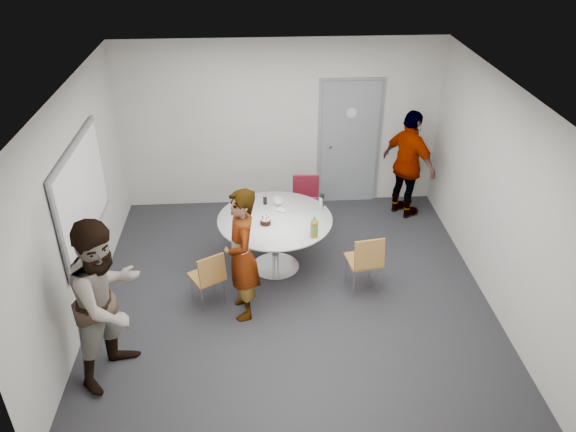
{
  "coord_description": "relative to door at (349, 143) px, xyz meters",
  "views": [
    {
      "loc": [
        -0.4,
        -5.78,
        4.58
      ],
      "look_at": [
        -0.02,
        0.25,
        1.02
      ],
      "focal_mm": 35.0,
      "sensor_mm": 36.0,
      "label": 1
    }
  ],
  "objects": [
    {
      "name": "door",
      "position": [
        0.0,
        0.0,
        0.0
      ],
      "size": [
        1.02,
        0.17,
        2.12
      ],
      "color": "slate",
      "rests_on": "wall_back"
    },
    {
      "name": "table",
      "position": [
        -1.25,
        -1.9,
        -0.35
      ],
      "size": [
        1.52,
        1.52,
        1.08
      ],
      "color": "silver",
      "rests_on": "floor"
    },
    {
      "name": "wall_left",
      "position": [
        -3.6,
        -2.48,
        0.32
      ],
      "size": [
        0.0,
        5.0,
        5.0
      ],
      "primitive_type": "plane",
      "rotation": [
        1.57,
        0.0,
        1.57
      ],
      "color": "#B1AEA8",
      "rests_on": "floor"
    },
    {
      "name": "wall_front",
      "position": [
        -1.1,
        -4.98,
        0.32
      ],
      "size": [
        5.0,
        0.0,
        5.0
      ],
      "primitive_type": "plane",
      "rotation": [
        -1.57,
        0.0,
        0.0
      ],
      "color": "#B1AEA8",
      "rests_on": "floor"
    },
    {
      "name": "person_main",
      "position": [
        -1.71,
        -2.81,
        -0.18
      ],
      "size": [
        0.49,
        0.67,
        1.7
      ],
      "primitive_type": "imported",
      "rotation": [
        0.0,
        0.0,
        -1.42
      ],
      "color": "#A5C6EA",
      "rests_on": "floor"
    },
    {
      "name": "ceiling",
      "position": [
        -1.1,
        -2.48,
        1.67
      ],
      "size": [
        5.0,
        5.0,
        0.0
      ],
      "primitive_type": "plane",
      "rotation": [
        3.14,
        0.0,
        0.0
      ],
      "color": "silver",
      "rests_on": "wall_back"
    },
    {
      "name": "person_right",
      "position": [
        0.85,
        -0.53,
        -0.16
      ],
      "size": [
        0.92,
        1.08,
        1.74
      ],
      "primitive_type": "imported",
      "rotation": [
        0.0,
        0.0,
        2.17
      ],
      "color": "black",
      "rests_on": "floor"
    },
    {
      "name": "chair_near_left",
      "position": [
        -2.12,
        -2.66,
        -0.56
      ],
      "size": [
        0.51,
        0.53,
        0.78
      ],
      "rotation": [
        0.0,
        0.0,
        0.52
      ],
      "color": "brown",
      "rests_on": "floor"
    },
    {
      "name": "wall_right",
      "position": [
        1.4,
        -2.48,
        0.32
      ],
      "size": [
        0.0,
        5.0,
        5.0
      ],
      "primitive_type": "plane",
      "rotation": [
        1.57,
        0.0,
        -1.57
      ],
      "color": "#B1AEA8",
      "rests_on": "floor"
    },
    {
      "name": "chair_far",
      "position": [
        -0.77,
        -0.88,
        -0.5
      ],
      "size": [
        0.44,
        0.47,
        0.87
      ],
      "rotation": [
        0.0,
        0.0,
        3.08
      ],
      "color": "maroon",
      "rests_on": "floor"
    },
    {
      "name": "whiteboard",
      "position": [
        -3.56,
        -2.28,
        0.42
      ],
      "size": [
        0.04,
        1.9,
        1.25
      ],
      "color": "gray",
      "rests_on": "wall_left"
    },
    {
      "name": "floor",
      "position": [
        -1.1,
        -2.48,
        -1.03
      ],
      "size": [
        5.0,
        5.0,
        0.0
      ],
      "primitive_type": "plane",
      "color": "#252529",
      "rests_on": "ground"
    },
    {
      "name": "person_left",
      "position": [
        -3.05,
        -3.69,
        -0.08
      ],
      "size": [
        1.07,
        1.15,
        1.89
      ],
      "primitive_type": "imported",
      "rotation": [
        0.0,
        0.0,
        1.08
      ],
      "color": "white",
      "rests_on": "floor"
    },
    {
      "name": "wall_back",
      "position": [
        -1.1,
        0.02,
        0.32
      ],
      "size": [
        5.0,
        0.0,
        5.0
      ],
      "primitive_type": "plane",
      "rotation": [
        1.57,
        0.0,
        0.0
      ],
      "color": "#B1AEA8",
      "rests_on": "floor"
    },
    {
      "name": "chair_near_right",
      "position": [
        -0.15,
        -2.5,
        -0.51
      ],
      "size": [
        0.46,
        0.5,
        0.85
      ],
      "rotation": [
        0.0,
        0.0,
        0.16
      ],
      "color": "brown",
      "rests_on": "floor"
    }
  ]
}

